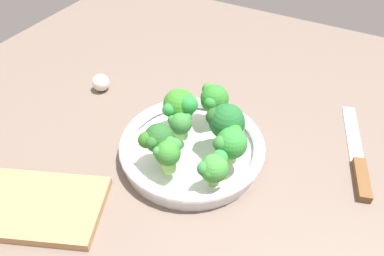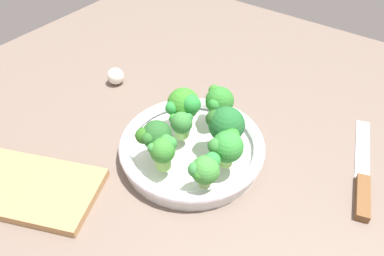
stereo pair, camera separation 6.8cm
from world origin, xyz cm
name	(u,v)px [view 1 (the left image)]	position (x,y,z in cm)	size (l,w,h in cm)	color
ground_plane	(184,146)	(0.00, 0.00, -1.25)	(130.00, 130.00, 2.50)	#706054
bowl	(192,147)	(-3.15, 2.55, 2.05)	(27.62, 27.62, 4.02)	silver
broccoli_floret_0	(231,142)	(-11.34, 3.85, 8.23)	(5.52, 6.40, 6.97)	#9CCF62
broccoli_floret_1	(181,106)	(1.10, -0.88, 8.21)	(7.10, 7.09, 7.22)	#76B34D
broccoli_floret_2	(169,153)	(-3.03, 10.58, 7.71)	(4.39, 4.92, 6.05)	#87C356
broccoli_floret_3	(180,124)	(-0.79, 2.64, 6.97)	(4.48, 4.18, 5.26)	#90C664
broccoli_floret_4	(214,99)	(-3.35, -6.01, 7.94)	(6.02, 6.14, 6.75)	#94D063
broccoli_floret_5	(214,168)	(-11.06, 9.94, 7.62)	(4.77, 5.73, 5.95)	#9DC96F
broccoli_floret_6	(156,139)	(0.42, 9.00, 7.99)	(5.36, 5.98, 6.77)	#92C468
broccoli_floret_7	(224,123)	(-8.42, 0.43, 8.84)	(7.16, 6.53, 8.17)	#94D772
knife	(358,161)	(-31.86, -10.52, 0.55)	(9.93, 26.17, 1.50)	silver
cutting_board	(21,205)	(16.39, 27.18, 0.80)	(27.78, 13.71, 1.60)	tan
garlic_bulb	(101,83)	(25.86, -6.26, 2.01)	(4.02, 4.02, 4.02)	white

